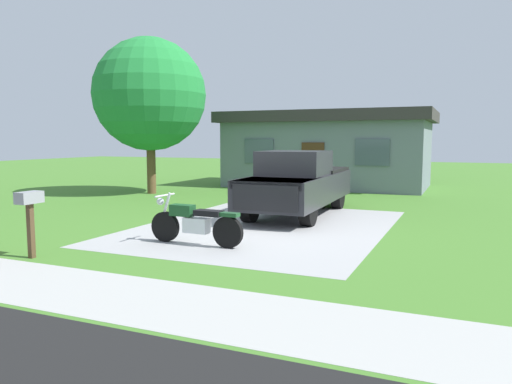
# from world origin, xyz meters

# --- Properties ---
(ground_plane) EXTENTS (80.00, 80.00, 0.00)m
(ground_plane) POSITION_xyz_m (0.00, 0.00, 0.00)
(ground_plane) COLOR #427629
(driveway_pad) EXTENTS (5.98, 7.94, 0.01)m
(driveway_pad) POSITION_xyz_m (0.00, 0.00, 0.00)
(driveway_pad) COLOR #9E9E9E
(driveway_pad) RESTS_ON ground
(sidewalk_strip) EXTENTS (36.00, 1.80, 0.01)m
(sidewalk_strip) POSITION_xyz_m (0.00, -6.00, 0.00)
(sidewalk_strip) COLOR #A6A6A1
(sidewalk_strip) RESTS_ON ground
(motorcycle) EXTENTS (2.21, 0.70, 1.09)m
(motorcycle) POSITION_xyz_m (-0.56, -2.60, 0.47)
(motorcycle) COLOR black
(motorcycle) RESTS_ON ground
(pickup_truck) EXTENTS (2.14, 5.67, 1.90)m
(pickup_truck) POSITION_xyz_m (0.12, 2.33, 0.95)
(pickup_truck) COLOR black
(pickup_truck) RESTS_ON ground
(mailbox) EXTENTS (0.26, 0.48, 1.26)m
(mailbox) POSITION_xyz_m (-2.79, -4.84, 0.98)
(mailbox) COLOR #4C3823
(mailbox) RESTS_ON ground
(shade_tree) EXTENTS (4.56, 4.56, 6.32)m
(shade_tree) POSITION_xyz_m (-7.27, 5.31, 4.03)
(shade_tree) COLOR brown
(shade_tree) RESTS_ON ground
(neighbor_house) EXTENTS (9.60, 5.60, 3.50)m
(neighbor_house) POSITION_xyz_m (-1.41, 11.35, 1.79)
(neighbor_house) COLOR slate
(neighbor_house) RESTS_ON ground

